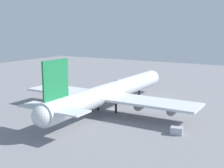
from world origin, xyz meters
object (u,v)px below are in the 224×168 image
(cargo_container_fore, at_px, (177,131))
(safety_cone_nose, at_px, (147,91))
(catering_truck, at_px, (118,81))
(pushback_tractor, at_px, (61,93))
(cargo_airplane, at_px, (111,92))

(cargo_container_fore, bearing_deg, safety_cone_nose, 32.62)
(cargo_container_fore, bearing_deg, catering_truck, 41.61)
(pushback_tractor, distance_m, cargo_container_fore, 57.60)
(catering_truck, distance_m, safety_cone_nose, 22.46)
(cargo_airplane, distance_m, catering_truck, 48.03)
(cargo_airplane, xyz_separation_m, safety_cone_nose, (32.35, 1.79, -5.64))
(catering_truck, distance_m, pushback_tractor, 35.73)
(cargo_airplane, bearing_deg, safety_cone_nose, 3.17)
(cargo_container_fore, bearing_deg, pushback_tractor, 70.62)
(cargo_airplane, relative_size, cargo_container_fore, 20.92)
(cargo_airplane, relative_size, catering_truck, 17.50)
(cargo_container_fore, distance_m, safety_cone_nose, 52.42)
(cargo_airplane, distance_m, safety_cone_nose, 32.88)
(cargo_airplane, xyz_separation_m, pushback_tractor, (7.31, 27.86, -4.93))
(catering_truck, relative_size, safety_cone_nose, 6.20)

